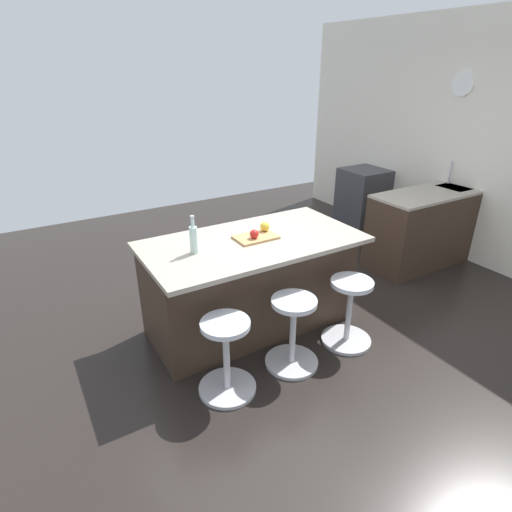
{
  "coord_description": "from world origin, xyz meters",
  "views": [
    {
      "loc": [
        1.89,
        2.91,
        2.26
      ],
      "look_at": [
        0.23,
        0.11,
        0.75
      ],
      "focal_mm": 29.18,
      "sensor_mm": 36.0,
      "label": 1
    }
  ],
  "objects_px": {
    "oven_range": "(363,198)",
    "kitchen_island": "(251,282)",
    "stool_middle": "(293,334)",
    "cutting_board": "(256,237)",
    "apple_yellow": "(265,227)",
    "water_bottle": "(194,239)",
    "stool_by_window": "(349,314)",
    "apple_red": "(254,234)",
    "stool_near_camera": "(226,359)"
  },
  "relations": [
    {
      "from": "kitchen_island",
      "to": "cutting_board",
      "type": "height_order",
      "value": "cutting_board"
    },
    {
      "from": "apple_yellow",
      "to": "water_bottle",
      "type": "bearing_deg",
      "value": 6.02
    },
    {
      "from": "oven_range",
      "to": "stool_middle",
      "type": "distance_m",
      "value": 3.51
    },
    {
      "from": "cutting_board",
      "to": "kitchen_island",
      "type": "bearing_deg",
      "value": -35.74
    },
    {
      "from": "oven_range",
      "to": "apple_red",
      "type": "xyz_separation_m",
      "value": [
        2.78,
        1.51,
        0.51
      ]
    },
    {
      "from": "stool_near_camera",
      "to": "cutting_board",
      "type": "xyz_separation_m",
      "value": [
        -0.63,
        -0.65,
        0.61
      ]
    },
    {
      "from": "stool_middle",
      "to": "water_bottle",
      "type": "height_order",
      "value": "water_bottle"
    },
    {
      "from": "water_bottle",
      "to": "stool_middle",
      "type": "bearing_deg",
      "value": 130.24
    },
    {
      "from": "stool_by_window",
      "to": "stool_middle",
      "type": "distance_m",
      "value": 0.6
    },
    {
      "from": "kitchen_island",
      "to": "cutting_board",
      "type": "distance_m",
      "value": 0.45
    },
    {
      "from": "stool_near_camera",
      "to": "water_bottle",
      "type": "height_order",
      "value": "water_bottle"
    },
    {
      "from": "kitchen_island",
      "to": "water_bottle",
      "type": "bearing_deg",
      "value": 3.99
    },
    {
      "from": "water_bottle",
      "to": "oven_range",
      "type": "bearing_deg",
      "value": -155.83
    },
    {
      "from": "stool_near_camera",
      "to": "water_bottle",
      "type": "distance_m",
      "value": 0.96
    },
    {
      "from": "stool_middle",
      "to": "apple_yellow",
      "type": "bearing_deg",
      "value": -103.53
    },
    {
      "from": "apple_yellow",
      "to": "oven_range",
      "type": "bearing_deg",
      "value": -151.53
    },
    {
      "from": "stool_by_window",
      "to": "stool_middle",
      "type": "height_order",
      "value": "same"
    },
    {
      "from": "oven_range",
      "to": "stool_near_camera",
      "type": "height_order",
      "value": "oven_range"
    },
    {
      "from": "kitchen_island",
      "to": "water_bottle",
      "type": "height_order",
      "value": "water_bottle"
    },
    {
      "from": "stool_by_window",
      "to": "cutting_board",
      "type": "distance_m",
      "value": 1.05
    },
    {
      "from": "oven_range",
      "to": "cutting_board",
      "type": "height_order",
      "value": "cutting_board"
    },
    {
      "from": "stool_near_camera",
      "to": "apple_red",
      "type": "distance_m",
      "value": 1.08
    },
    {
      "from": "stool_by_window",
      "to": "apple_yellow",
      "type": "distance_m",
      "value": 1.06
    },
    {
      "from": "oven_range",
      "to": "apple_yellow",
      "type": "xyz_separation_m",
      "value": [
        2.61,
        1.42,
        0.52
      ]
    },
    {
      "from": "oven_range",
      "to": "apple_yellow",
      "type": "height_order",
      "value": "apple_yellow"
    },
    {
      "from": "stool_near_camera",
      "to": "cutting_board",
      "type": "bearing_deg",
      "value": -134.47
    },
    {
      "from": "cutting_board",
      "to": "stool_middle",
      "type": "bearing_deg",
      "value": 86.61
    },
    {
      "from": "cutting_board",
      "to": "apple_red",
      "type": "relative_size",
      "value": 4.65
    },
    {
      "from": "stool_middle",
      "to": "apple_yellow",
      "type": "xyz_separation_m",
      "value": [
        -0.17,
        -0.71,
        0.66
      ]
    },
    {
      "from": "stool_middle",
      "to": "apple_red",
      "type": "bearing_deg",
      "value": -90.36
    },
    {
      "from": "apple_red",
      "to": "apple_yellow",
      "type": "height_order",
      "value": "apple_yellow"
    },
    {
      "from": "oven_range",
      "to": "stool_near_camera",
      "type": "relative_size",
      "value": 1.42
    },
    {
      "from": "apple_yellow",
      "to": "stool_middle",
      "type": "bearing_deg",
      "value": 76.47
    },
    {
      "from": "stool_by_window",
      "to": "water_bottle",
      "type": "xyz_separation_m",
      "value": [
        1.13,
        -0.64,
        0.72
      ]
    },
    {
      "from": "oven_range",
      "to": "apple_red",
      "type": "height_order",
      "value": "apple_red"
    },
    {
      "from": "oven_range",
      "to": "apple_yellow",
      "type": "relative_size",
      "value": 10.27
    },
    {
      "from": "kitchen_island",
      "to": "apple_yellow",
      "type": "xyz_separation_m",
      "value": [
        -0.17,
        -0.04,
        0.5
      ]
    },
    {
      "from": "kitchen_island",
      "to": "stool_middle",
      "type": "relative_size",
      "value": 3.09
    },
    {
      "from": "stool_by_window",
      "to": "apple_yellow",
      "type": "xyz_separation_m",
      "value": [
        0.43,
        -0.71,
        0.66
      ]
    },
    {
      "from": "kitchen_island",
      "to": "stool_middle",
      "type": "bearing_deg",
      "value": 90.0
    },
    {
      "from": "oven_range",
      "to": "kitchen_island",
      "type": "bearing_deg",
      "value": 27.58
    },
    {
      "from": "oven_range",
      "to": "apple_red",
      "type": "relative_size",
      "value": 11.19
    },
    {
      "from": "stool_by_window",
      "to": "stool_near_camera",
      "type": "bearing_deg",
      "value": 0.0
    },
    {
      "from": "kitchen_island",
      "to": "stool_middle",
      "type": "height_order",
      "value": "kitchen_island"
    },
    {
      "from": "stool_middle",
      "to": "apple_red",
      "type": "xyz_separation_m",
      "value": [
        -0.0,
        -0.61,
        0.66
      ]
    },
    {
      "from": "stool_by_window",
      "to": "stool_near_camera",
      "type": "relative_size",
      "value": 1.0
    },
    {
      "from": "kitchen_island",
      "to": "stool_by_window",
      "type": "distance_m",
      "value": 0.91
    },
    {
      "from": "kitchen_island",
      "to": "water_bottle",
      "type": "distance_m",
      "value": 0.78
    },
    {
      "from": "stool_middle",
      "to": "cutting_board",
      "type": "distance_m",
      "value": 0.89
    },
    {
      "from": "cutting_board",
      "to": "stool_near_camera",
      "type": "bearing_deg",
      "value": 45.53
    }
  ]
}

